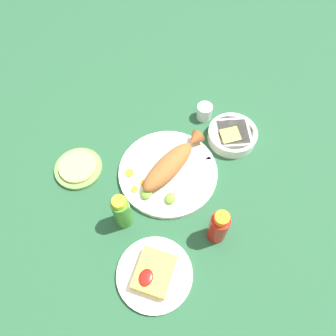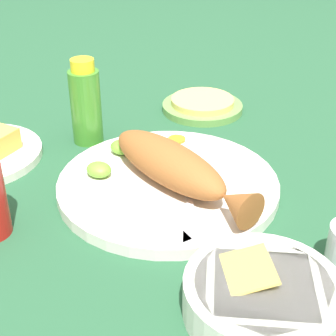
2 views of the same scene
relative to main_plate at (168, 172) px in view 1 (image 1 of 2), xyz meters
name	(u,v)px [view 1 (image 1 of 2)]	position (x,y,z in m)	size (l,w,h in m)	color
ground_plane	(168,174)	(0.00, 0.00, -0.01)	(4.00, 4.00, 0.00)	#235133
main_plate	(168,172)	(0.00, 0.00, 0.00)	(0.33, 0.33, 0.02)	white
fried_fish	(171,163)	(-0.02, 0.01, 0.04)	(0.28, 0.17, 0.06)	#935628
fork_near	(190,160)	(-0.06, 0.06, 0.01)	(0.09, 0.17, 0.00)	silver
fork_far	(194,172)	(-0.02, 0.08, 0.01)	(0.17, 0.10, 0.00)	silver
carrot_slice_near	(129,173)	(0.05, -0.12, 0.01)	(0.03, 0.03, 0.00)	orange
carrot_slice_mid	(144,183)	(0.07, -0.06, 0.01)	(0.02, 0.02, 0.00)	orange
carrot_slice_far	(135,189)	(0.10, -0.08, 0.01)	(0.02, 0.02, 0.00)	orange
lime_wedge_main	(147,193)	(0.10, -0.04, 0.02)	(0.04, 0.03, 0.02)	#6BB233
lime_wedge_side	(170,198)	(0.10, 0.04, 0.02)	(0.04, 0.03, 0.02)	#6BB233
hot_sauce_bottle_red	(219,227)	(0.16, 0.21, 0.06)	(0.06, 0.06, 0.15)	#B21914
hot_sauce_bottle_green	(122,212)	(0.20, -0.08, 0.06)	(0.05, 0.05, 0.15)	#3D8428
salt_cup	(204,112)	(-0.28, 0.05, 0.02)	(0.06, 0.06, 0.06)	silver
side_plate_fries	(155,274)	(0.33, 0.07, 0.00)	(0.22, 0.22, 0.01)	white
fries_pile	(154,272)	(0.33, 0.07, 0.02)	(0.12, 0.10, 0.04)	gold
guacamole_bowl	(232,135)	(-0.21, 0.17, 0.02)	(0.17, 0.17, 0.06)	white
tortilla_plate	(79,169)	(0.08, -0.29, 0.00)	(0.16, 0.16, 0.01)	#6B9E4C
tortilla_stack	(78,167)	(0.08, -0.29, 0.01)	(0.13, 0.13, 0.01)	#E0C666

